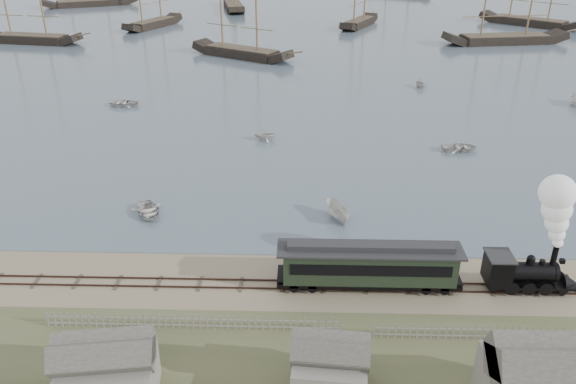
{
  "coord_description": "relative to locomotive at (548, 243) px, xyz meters",
  "views": [
    {
      "loc": [
        0.37,
        -35.35,
        24.1
      ],
      "look_at": [
        -0.82,
        6.21,
        3.5
      ],
      "focal_mm": 35.0,
      "sensor_mm": 36.0,
      "label": 1
    }
  ],
  "objects": [
    {
      "name": "rowboat_5",
      "position": [
        21.33,
        44.08,
        -3.19
      ],
      "size": [
        3.64,
        1.88,
        1.34
      ],
      "primitive_type": "imported",
      "rotation": [
        0.0,
        0.0,
        2.97
      ],
      "color": "beige",
      "rests_on": "harbor_water"
    },
    {
      "name": "ground",
      "position": [
        -17.23,
        2.0,
        -3.92
      ],
      "size": [
        600.0,
        600.0,
        0.0
      ],
      "primitive_type": "plane",
      "color": "tan",
      "rests_on": "ground"
    },
    {
      "name": "rowboat_2",
      "position": [
        -13.79,
        9.99,
        -3.18
      ],
      "size": [
        3.77,
        2.57,
        1.36
      ],
      "primitive_type": "imported",
      "rotation": [
        0.0,
        0.0,
        3.53
      ],
      "color": "beige",
      "rests_on": "harbor_water"
    },
    {
      "name": "rowboat_1",
      "position": [
        -21.31,
        29.0,
        -3.16
      ],
      "size": [
        2.65,
        2.96,
        1.4
      ],
      "primitive_type": "imported",
      "rotation": [
        0.0,
        0.0,
        1.71
      ],
      "color": "beige",
      "rests_on": "harbor_water"
    },
    {
      "name": "rowboat_3",
      "position": [
        0.94,
        26.24,
        -3.43
      ],
      "size": [
        3.15,
        4.24,
        0.85
      ],
      "primitive_type": "imported",
      "rotation": [
        0.0,
        0.0,
        1.63
      ],
      "color": "beige",
      "rests_on": "harbor_water"
    },
    {
      "name": "rowboat_6",
      "position": [
        -42.16,
        41.67,
        -3.42
      ],
      "size": [
        3.01,
        4.21,
        0.87
      ],
      "primitive_type": "imported",
      "rotation": [
        0.0,
        0.0,
        4.71
      ],
      "color": "beige",
      "rests_on": "harbor_water"
    },
    {
      "name": "rail_track",
      "position": [
        -17.23,
        0.0,
        -3.88
      ],
      "size": [
        120.0,
        1.8,
        0.16
      ],
      "color": "#35221D",
      "rests_on": "ground"
    },
    {
      "name": "schooner_2",
      "position": [
        -28.58,
        72.04,
        6.14
      ],
      "size": [
        20.28,
        14.54,
        20.0
      ],
      "primitive_type": null,
      "rotation": [
        0.0,
        0.0,
        -0.53
      ],
      "color": "black",
      "rests_on": "harbor_water"
    },
    {
      "name": "rowboat_0",
      "position": [
        -30.54,
        10.16,
        -3.46
      ],
      "size": [
        4.68,
        4.17,
        0.8
      ],
      "primitive_type": "imported",
      "rotation": [
        0.0,
        0.0,
        0.45
      ],
      "color": "beige",
      "rests_on": "harbor_water"
    },
    {
      "name": "beached_dinghy",
      "position": [
        -15.66,
        2.46,
        -3.48
      ],
      "size": [
        3.51,
        4.55,
        0.87
      ],
      "primitive_type": "imported",
      "rotation": [
        0.0,
        0.0,
        1.7
      ],
      "color": "beige",
      "rests_on": "ground"
    },
    {
      "name": "rowboat_7",
      "position": [
        1.15,
        52.24,
        -3.14
      ],
      "size": [
        3.29,
        3.04,
        1.43
      ],
      "primitive_type": "imported",
      "rotation": [
        0.0,
        0.0,
        0.3
      ],
      "color": "beige",
      "rests_on": "harbor_water"
    },
    {
      "name": "passenger_coach",
      "position": [
        -12.09,
        -0.0,
        -1.92
      ],
      "size": [
        12.96,
        2.5,
        3.15
      ],
      "color": "black",
      "rests_on": "ground"
    },
    {
      "name": "picket_fence_west",
      "position": [
        -23.73,
        -5.0,
        -3.92
      ],
      "size": [
        19.0,
        0.1,
        1.2
      ],
      "primitive_type": null,
      "color": "gray",
      "rests_on": "ground"
    },
    {
      "name": "picket_fence_east",
      "position": [
        -4.73,
        -5.5,
        -3.92
      ],
      "size": [
        15.0,
        0.1,
        1.2
      ],
      "primitive_type": null,
      "color": "gray",
      "rests_on": "ground"
    },
    {
      "name": "locomotive",
      "position": [
        0.0,
        0.0,
        0.0
      ],
      "size": [
        6.78,
        2.53,
        8.46
      ],
      "color": "black",
      "rests_on": "ground"
    }
  ]
}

